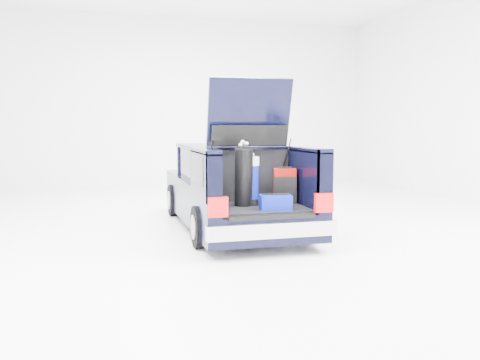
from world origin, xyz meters
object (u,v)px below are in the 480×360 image
object	(u,v)px
car	(231,188)
blue_golf_bag	(251,180)
red_suitcase	(285,186)
blue_duffel	(275,202)
black_golf_bag	(244,177)

from	to	relation	value
car	blue_golf_bag	distance (m)	1.48
red_suitcase	blue_duffel	distance (m)	0.66
black_golf_bag	blue_duffel	size ratio (longest dim) A/B	2.08
blue_golf_bag	blue_duffel	bearing A→B (deg)	-42.96
blue_golf_bag	blue_duffel	distance (m)	0.60
red_suitcase	blue_duffel	size ratio (longest dim) A/B	1.20
car	black_golf_bag	size ratio (longest dim) A/B	4.88
red_suitcase	blue_duffel	xyz separation A→B (m)	(-0.34, -0.55, -0.16)
car	blue_duffel	bearing A→B (deg)	-85.55
blue_golf_bag	blue_duffel	size ratio (longest dim) A/B	1.76
black_golf_bag	blue_duffel	distance (m)	0.63
car	black_golf_bag	world-z (taller)	car
red_suitcase	car	bearing A→B (deg)	125.03
red_suitcase	blue_golf_bag	xyz separation A→B (m)	(-0.55, -0.06, 0.11)
car	red_suitcase	world-z (taller)	car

